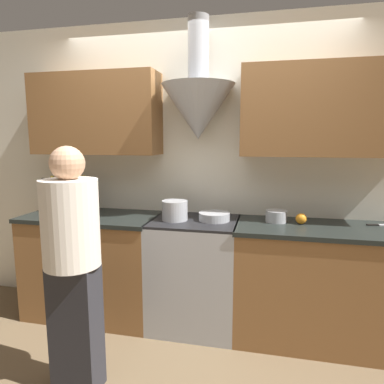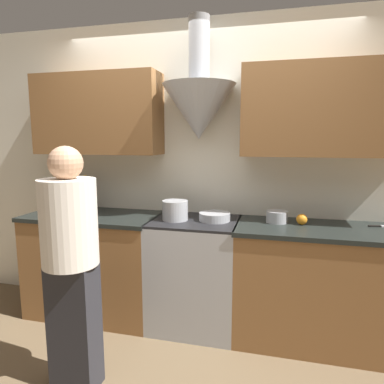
{
  "view_description": "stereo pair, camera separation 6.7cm",
  "coord_description": "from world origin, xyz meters",
  "px_view_note": "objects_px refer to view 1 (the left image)",
  "views": [
    {
      "loc": [
        0.58,
        -2.35,
        1.59
      ],
      "look_at": [
        0.0,
        0.24,
        1.17
      ],
      "focal_mm": 32.0,
      "sensor_mm": 36.0,
      "label": 1
    },
    {
      "loc": [
        0.64,
        -2.33,
        1.59
      ],
      "look_at": [
        0.0,
        0.24,
        1.17
      ],
      "focal_mm": 32.0,
      "sensor_mm": 36.0,
      "label": 2
    }
  ],
  "objects_px": {
    "stove_range": "(195,273)",
    "wine_bottle_2": "(66,197)",
    "wine_bottle_4": "(84,198)",
    "saucepan": "(276,216)",
    "wine_bottle_3": "(75,200)",
    "mixing_bowl": "(214,216)",
    "orange_fruit": "(301,219)",
    "stock_pot": "(175,210)",
    "person_foreground_left": "(73,261)",
    "wine_bottle_0": "(45,198)",
    "wine_bottle_1": "(54,198)"
  },
  "relations": [
    {
      "from": "orange_fruit",
      "to": "person_foreground_left",
      "type": "bearing_deg",
      "value": -145.65
    },
    {
      "from": "stock_pot",
      "to": "person_foreground_left",
      "type": "xyz_separation_m",
      "value": [
        -0.4,
        -0.87,
        -0.15
      ]
    },
    {
      "from": "stove_range",
      "to": "saucepan",
      "type": "height_order",
      "value": "saucepan"
    },
    {
      "from": "wine_bottle_4",
      "to": "stock_pot",
      "type": "bearing_deg",
      "value": -5.32
    },
    {
      "from": "wine_bottle_2",
      "to": "person_foreground_left",
      "type": "relative_size",
      "value": 0.23
    },
    {
      "from": "stove_range",
      "to": "stock_pot",
      "type": "height_order",
      "value": "stock_pot"
    },
    {
      "from": "wine_bottle_4",
      "to": "mixing_bowl",
      "type": "bearing_deg",
      "value": -1.18
    },
    {
      "from": "wine_bottle_3",
      "to": "stove_range",
      "type": "bearing_deg",
      "value": -1.93
    },
    {
      "from": "wine_bottle_0",
      "to": "orange_fruit",
      "type": "distance_m",
      "value": 2.28
    },
    {
      "from": "stove_range",
      "to": "wine_bottle_4",
      "type": "distance_m",
      "value": 1.19
    },
    {
      "from": "wine_bottle_0",
      "to": "wine_bottle_1",
      "type": "bearing_deg",
      "value": -12.08
    },
    {
      "from": "wine_bottle_0",
      "to": "person_foreground_left",
      "type": "xyz_separation_m",
      "value": [
        0.87,
        -0.96,
        -0.2
      ]
    },
    {
      "from": "wine_bottle_3",
      "to": "wine_bottle_4",
      "type": "xyz_separation_m",
      "value": [
        0.09,
        0.01,
        0.02
      ]
    },
    {
      "from": "saucepan",
      "to": "wine_bottle_4",
      "type": "bearing_deg",
      "value": -178.62
    },
    {
      "from": "wine_bottle_2",
      "to": "orange_fruit",
      "type": "relative_size",
      "value": 4.2
    },
    {
      "from": "mixing_bowl",
      "to": "saucepan",
      "type": "distance_m",
      "value": 0.5
    },
    {
      "from": "wine_bottle_3",
      "to": "mixing_bowl",
      "type": "height_order",
      "value": "wine_bottle_3"
    },
    {
      "from": "stove_range",
      "to": "wine_bottle_3",
      "type": "bearing_deg",
      "value": 178.07
    },
    {
      "from": "wine_bottle_2",
      "to": "stove_range",
      "type": "bearing_deg",
      "value": -2.1
    },
    {
      "from": "wine_bottle_2",
      "to": "wine_bottle_3",
      "type": "relative_size",
      "value": 1.15
    },
    {
      "from": "stove_range",
      "to": "orange_fruit",
      "type": "distance_m",
      "value": 0.98
    },
    {
      "from": "mixing_bowl",
      "to": "person_foreground_left",
      "type": "bearing_deg",
      "value": -127.96
    },
    {
      "from": "stove_range",
      "to": "wine_bottle_2",
      "type": "xyz_separation_m",
      "value": [
        -1.21,
        0.04,
        0.6
      ]
    },
    {
      "from": "stove_range",
      "to": "wine_bottle_0",
      "type": "xyz_separation_m",
      "value": [
        -1.43,
        0.05,
        0.58
      ]
    },
    {
      "from": "orange_fruit",
      "to": "wine_bottle_0",
      "type": "bearing_deg",
      "value": -179.84
    },
    {
      "from": "wine_bottle_0",
      "to": "stove_range",
      "type": "bearing_deg",
      "value": -1.97
    },
    {
      "from": "wine_bottle_2",
      "to": "stock_pot",
      "type": "xyz_separation_m",
      "value": [
        1.05,
        -0.08,
        -0.06
      ]
    },
    {
      "from": "stock_pot",
      "to": "orange_fruit",
      "type": "height_order",
      "value": "stock_pot"
    },
    {
      "from": "wine_bottle_0",
      "to": "orange_fruit",
      "type": "xyz_separation_m",
      "value": [
        2.28,
        0.01,
        -0.08
      ]
    },
    {
      "from": "wine_bottle_1",
      "to": "saucepan",
      "type": "height_order",
      "value": "wine_bottle_1"
    },
    {
      "from": "mixing_bowl",
      "to": "orange_fruit",
      "type": "xyz_separation_m",
      "value": [
        0.69,
        0.03,
        0.01
      ]
    },
    {
      "from": "wine_bottle_1",
      "to": "wine_bottle_3",
      "type": "height_order",
      "value": "wine_bottle_1"
    },
    {
      "from": "mixing_bowl",
      "to": "saucepan",
      "type": "bearing_deg",
      "value": 7.45
    },
    {
      "from": "orange_fruit",
      "to": "person_foreground_left",
      "type": "distance_m",
      "value": 1.71
    },
    {
      "from": "wine_bottle_3",
      "to": "mixing_bowl",
      "type": "xyz_separation_m",
      "value": [
        1.27,
        -0.02,
        -0.09
      ]
    },
    {
      "from": "stove_range",
      "to": "person_foreground_left",
      "type": "relative_size",
      "value": 0.6
    },
    {
      "from": "wine_bottle_0",
      "to": "person_foreground_left",
      "type": "relative_size",
      "value": 0.2
    },
    {
      "from": "mixing_bowl",
      "to": "person_foreground_left",
      "type": "distance_m",
      "value": 1.18
    },
    {
      "from": "wine_bottle_3",
      "to": "stock_pot",
      "type": "relative_size",
      "value": 1.47
    },
    {
      "from": "wine_bottle_2",
      "to": "mixing_bowl",
      "type": "height_order",
      "value": "wine_bottle_2"
    },
    {
      "from": "wine_bottle_1",
      "to": "person_foreground_left",
      "type": "relative_size",
      "value": 0.22
    },
    {
      "from": "stock_pot",
      "to": "person_foreground_left",
      "type": "height_order",
      "value": "person_foreground_left"
    },
    {
      "from": "stove_range",
      "to": "mixing_bowl",
      "type": "distance_m",
      "value": 0.52
    },
    {
      "from": "mixing_bowl",
      "to": "person_foreground_left",
      "type": "relative_size",
      "value": 0.16
    },
    {
      "from": "wine_bottle_0",
      "to": "stock_pot",
      "type": "relative_size",
      "value": 1.46
    },
    {
      "from": "wine_bottle_4",
      "to": "orange_fruit",
      "type": "xyz_separation_m",
      "value": [
        1.87,
        0.01,
        -0.1
      ]
    },
    {
      "from": "wine_bottle_1",
      "to": "wine_bottle_2",
      "type": "height_order",
      "value": "wine_bottle_2"
    },
    {
      "from": "wine_bottle_2",
      "to": "stock_pot",
      "type": "distance_m",
      "value": 1.05
    },
    {
      "from": "wine_bottle_2",
      "to": "mixing_bowl",
      "type": "xyz_separation_m",
      "value": [
        1.37,
        -0.02,
        -0.11
      ]
    },
    {
      "from": "wine_bottle_2",
      "to": "wine_bottle_3",
      "type": "xyz_separation_m",
      "value": [
        0.1,
        -0.01,
        -0.02
      ]
    }
  ]
}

